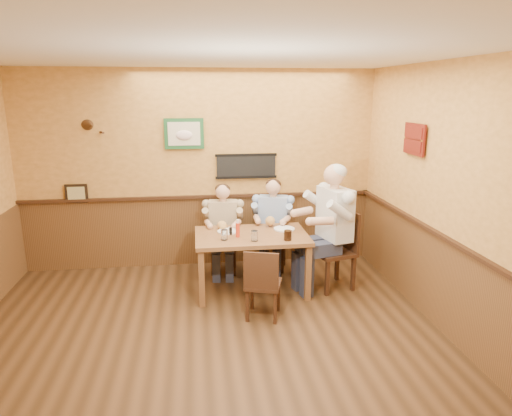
# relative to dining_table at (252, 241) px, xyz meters

# --- Properties ---
(room) EXTENTS (5.02, 5.03, 2.81)m
(room) POSITION_rel_dining_table_xyz_m (-0.47, -1.28, 1.03)
(room) COLOR #362110
(room) RESTS_ON ground
(dining_table) EXTENTS (1.40, 0.90, 0.75)m
(dining_table) POSITION_rel_dining_table_xyz_m (0.00, 0.00, 0.00)
(dining_table) COLOR brown
(dining_table) RESTS_ON ground
(chair_back_left) EXTENTS (0.40, 0.40, 0.80)m
(chair_back_left) POSITION_rel_dining_table_xyz_m (-0.31, 0.66, -0.26)
(chair_back_left) COLOR #3D2313
(chair_back_left) RESTS_ON ground
(chair_back_right) EXTENTS (0.47, 0.47, 0.83)m
(chair_back_right) POSITION_rel_dining_table_xyz_m (0.39, 0.69, -0.24)
(chair_back_right) COLOR #3D2313
(chair_back_right) RESTS_ON ground
(chair_right_end) EXTENTS (0.57, 0.57, 1.02)m
(chair_right_end) POSITION_rel_dining_table_xyz_m (1.05, -0.06, -0.15)
(chair_right_end) COLOR #3D2313
(chair_right_end) RESTS_ON ground
(chair_near_side) EXTENTS (0.48, 0.48, 0.83)m
(chair_near_side) POSITION_rel_dining_table_xyz_m (0.04, -0.73, -0.25)
(chair_near_side) COLOR #3D2313
(chair_near_side) RESTS_ON ground
(diner_tan_shirt) EXTENTS (0.58, 0.58, 1.14)m
(diner_tan_shirt) POSITION_rel_dining_table_xyz_m (-0.31, 0.66, -0.09)
(diner_tan_shirt) COLOR tan
(diner_tan_shirt) RESTS_ON ground
(diner_blue_polo) EXTENTS (0.67, 0.67, 1.18)m
(diner_blue_polo) POSITION_rel_dining_table_xyz_m (0.39, 0.69, -0.07)
(diner_blue_polo) COLOR #88A2CD
(diner_blue_polo) RESTS_ON ground
(diner_white_elder) EXTENTS (0.82, 0.82, 1.46)m
(diner_white_elder) POSITION_rel_dining_table_xyz_m (1.05, -0.06, 0.07)
(diner_white_elder) COLOR silver
(diner_white_elder) RESTS_ON ground
(water_glass_left) EXTENTS (0.11, 0.11, 0.13)m
(water_glass_left) POSITION_rel_dining_table_xyz_m (-0.35, -0.18, 0.16)
(water_glass_left) COLOR white
(water_glass_left) RESTS_ON dining_table
(water_glass_mid) EXTENTS (0.10, 0.10, 0.13)m
(water_glass_mid) POSITION_rel_dining_table_xyz_m (0.00, -0.26, 0.16)
(water_glass_mid) COLOR silver
(water_glass_mid) RESTS_ON dining_table
(cola_tumbler) EXTENTS (0.12, 0.12, 0.12)m
(cola_tumbler) POSITION_rel_dining_table_xyz_m (0.40, -0.29, 0.15)
(cola_tumbler) COLOR black
(cola_tumbler) RESTS_ON dining_table
(hot_sauce_bottle) EXTENTS (0.06, 0.06, 0.20)m
(hot_sauce_bottle) POSITION_rel_dining_table_xyz_m (-0.18, -0.09, 0.19)
(hot_sauce_bottle) COLOR red
(hot_sauce_bottle) RESTS_ON dining_table
(salt_shaker) EXTENTS (0.03, 0.03, 0.08)m
(salt_shaker) POSITION_rel_dining_table_xyz_m (-0.27, 0.07, 0.13)
(salt_shaker) COLOR white
(salt_shaker) RESTS_ON dining_table
(pepper_shaker) EXTENTS (0.04, 0.04, 0.09)m
(pepper_shaker) POSITION_rel_dining_table_xyz_m (-0.26, 0.02, 0.14)
(pepper_shaker) COLOR black
(pepper_shaker) RESTS_ON dining_table
(plate_far_left) EXTENTS (0.31, 0.31, 0.02)m
(plate_far_left) POSITION_rel_dining_table_xyz_m (-0.29, 0.13, 0.10)
(plate_far_left) COLOR silver
(plate_far_left) RESTS_ON dining_table
(plate_far_right) EXTENTS (0.28, 0.28, 0.02)m
(plate_far_right) POSITION_rel_dining_table_xyz_m (0.45, 0.15, 0.10)
(plate_far_right) COLOR white
(plate_far_right) RESTS_ON dining_table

